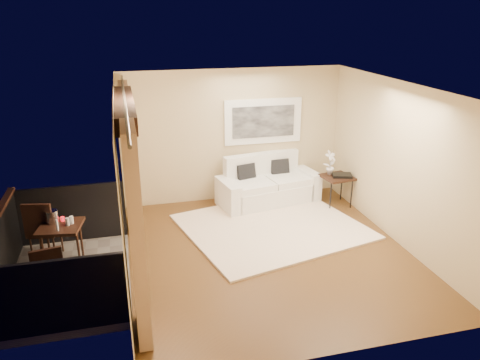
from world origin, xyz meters
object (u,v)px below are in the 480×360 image
object	(u,v)px
bistro_table	(61,230)
balcony_chair_far	(41,227)
sofa	(267,186)
side_table	(337,179)
balcony_chair_near	(49,279)
ice_bucket	(52,217)
orchid	(330,163)

from	to	relation	value
bistro_table	balcony_chair_far	world-z (taller)	balcony_chair_far
sofa	side_table	xyz separation A→B (m)	(1.32, -0.50, 0.21)
bistro_table	balcony_chair_near	xyz separation A→B (m)	(-0.03, -1.22, -0.11)
side_table	balcony_chair_far	bearing A→B (deg)	-170.13
balcony_chair_far	ice_bucket	bearing A→B (deg)	152.01
side_table	bistro_table	distance (m)	5.29
bistro_table	balcony_chair_near	bearing A→B (deg)	-91.54
sofa	bistro_table	size ratio (longest dim) A/B	3.02
bistro_table	balcony_chair_far	distance (m)	0.44
balcony_chair_near	ice_bucket	xyz separation A→B (m)	(-0.08, 1.34, 0.29)
balcony_chair_far	balcony_chair_near	size ratio (longest dim) A/B	1.11
bistro_table	balcony_chair_far	bearing A→B (deg)	137.32
orchid	side_table	bearing A→B (deg)	-50.48
orchid	balcony_chair_far	xyz separation A→B (m)	(-5.35, -1.08, -0.28)
sofa	balcony_chair_near	bearing A→B (deg)	-152.68
side_table	balcony_chair_near	world-z (taller)	balcony_chair_near
orchid	balcony_chair_near	size ratio (longest dim) A/B	0.55
balcony_chair_far	ice_bucket	distance (m)	0.35
orchid	bistro_table	size ratio (longest dim) A/B	0.70
orchid	ice_bucket	size ratio (longest dim) A/B	2.51
side_table	bistro_table	size ratio (longest dim) A/B	0.90
sofa	side_table	world-z (taller)	sofa
orchid	balcony_chair_near	distance (m)	5.70
balcony_chair_near	orchid	bearing A→B (deg)	16.69
bistro_table	ice_bucket	bearing A→B (deg)	132.00
side_table	bistro_table	xyz separation A→B (m)	(-5.14, -1.25, 0.07)
orchid	balcony_chair_far	size ratio (longest dim) A/B	0.50
sofa	orchid	bearing A→B (deg)	-27.01
sofa	balcony_chair_near	size ratio (longest dim) A/B	2.37
sofa	orchid	size ratio (longest dim) A/B	4.30
sofa	balcony_chair_far	size ratio (longest dim) A/B	2.13
ice_bucket	balcony_chair_near	bearing A→B (deg)	-86.62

